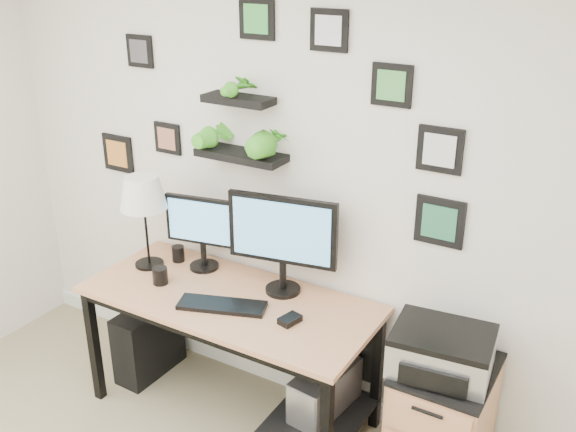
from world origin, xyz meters
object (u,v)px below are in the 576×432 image
Objects in this scene: mug at (160,276)px; monitor_left at (202,228)px; desk at (239,316)px; table_lamp at (143,195)px; file_cabinet at (441,425)px; pc_tower_grey at (324,405)px; monitor_right at (282,237)px; printer at (442,351)px; pc_tower_black at (149,341)px.

monitor_left is at bearing 70.39° from mug.
desk is 2.92× the size of table_lamp.
mug is 1.66m from file_cabinet.
file_cabinet is (1.49, -0.11, -0.67)m from monitor_left.
pc_tower_grey is at bearing -8.37° from monitor_left.
pc_tower_grey is (1.17, 0.00, -0.97)m from table_lamp.
table_lamp is at bearing -171.43° from monitor_right.
monitor_left is 0.35m from mug.
printer is (0.93, -0.13, -0.31)m from monitor_right.
file_cabinet is at bearing 2.93° from desk.
pc_tower_black is (-0.05, -0.02, -0.97)m from table_lamp.
desk is at bearing 13.05° from mug.
table_lamp is at bearing 26.89° from pc_tower_black.
monitor_left is 1.18m from pc_tower_grey.
monitor_left is at bearing 174.63° from printer.
file_cabinet is at bearing -5.99° from monitor_right.
table_lamp reaches higher than desk.
desk is 3.60× the size of pc_tower_black.
pc_tower_grey is (1.21, 0.02, -0.01)m from pc_tower_black.
monitor_left is at bearing 171.63° from pc_tower_grey.
desk is 3.50× the size of pc_tower_grey.
monitor_left is at bearing 25.50° from pc_tower_black.
table_lamp is 1.23× the size of pc_tower_black.
printer is (1.11, 0.03, 0.15)m from desk.
monitor_left is 0.92× the size of printer.
mug is (-0.45, -0.10, 0.17)m from desk.
pc_tower_grey is (0.96, 0.14, -0.58)m from mug.
mug is (0.20, -0.14, -0.39)m from table_lamp.
monitor_right is 6.21× the size of mug.
mug reaches higher than pc_tower_black.
printer reaches higher than pc_tower_black.
file_cabinet is (0.62, 0.02, 0.12)m from pc_tower_grey.
pc_tower_grey is at bearing -20.27° from monitor_right.
monitor_left reaches higher than printer.
monitor_left is at bearing 175.96° from file_cabinet.
table_lamp is at bearing 146.12° from mug.
pc_tower_grey is (0.87, -0.13, -0.79)m from monitor_left.
pc_tower_black is (-0.70, 0.01, -0.40)m from desk.
monitor_right is 1.33× the size of pc_tower_black.
mug is at bearing -109.61° from monitor_left.
table_lamp is 0.46m from mug.
mug is at bearing -166.95° from desk.
pc_tower_black is at bearing -178.83° from pc_tower_grey.
monitor_right is 0.98m from printer.
monitor_right reaches higher than printer.
monitor_right is at bearing 171.87° from printer.
monitor_left is 0.54m from monitor_right.
mug is 1.13m from pc_tower_grey.
monitor_right is 1.24m from pc_tower_black.
mug is (-0.10, -0.27, -0.21)m from monitor_left.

